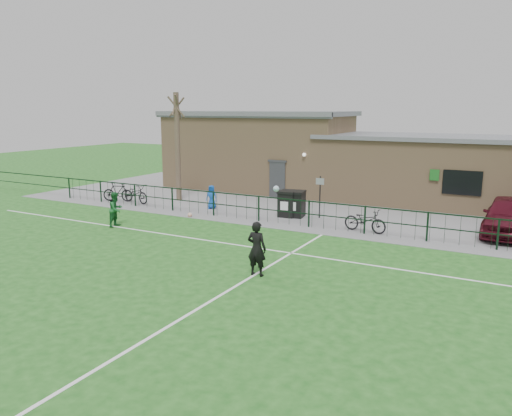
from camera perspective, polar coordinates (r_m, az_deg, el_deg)
The scene contains 19 objects.
ground at distance 15.87m, azimuth -8.79°, elevation -7.75°, with size 90.00×90.00×0.00m, color #1A5318.
paving_strip at distance 27.45m, azimuth 8.56°, elevation 0.43°, with size 34.00×13.00×0.02m, color slate.
pitch_line_touch at distance 22.30m, azimuth 3.46°, elevation -2.02°, with size 28.00×0.10×0.01m, color white.
pitch_line_mid at distance 19.04m, azimuth -1.45°, elevation -4.35°, with size 28.00×0.10×0.01m, color white.
pitch_line_perp at distance 14.79m, azimuth -2.55°, elevation -9.04°, with size 0.10×16.00×0.01m, color white.
perimeter_fence at distance 22.34m, azimuth 3.70°, elevation -0.43°, with size 28.00×0.10×1.20m, color black.
bare_tree at distance 28.29m, azimuth -8.96°, elevation 6.85°, with size 0.30×0.30×6.00m, color #4C3B2E.
wheelie_bin_left at distance 23.96m, azimuth 4.57°, elevation 0.38°, with size 0.77×0.88×1.17m, color black.
wheelie_bin_right at distance 24.01m, azimuth 3.70°, elevation 0.42°, with size 0.78×0.88×1.18m, color black.
sign_post at distance 23.73m, azimuth 7.31°, elevation 1.23°, with size 0.06×0.06×2.00m, color black.
car_maroon at distance 22.96m, azimuth 26.91°, elevation -0.81°, with size 1.86×4.62×1.57m, color #4D0D1A.
bicycle_b at distance 28.93m, azimuth -15.52°, elevation 1.78°, with size 0.50×1.77×1.06m, color black.
bicycle_c at distance 28.20m, azimuth -13.57°, elevation 1.62°, with size 0.69×1.98×1.04m, color black.
bicycle_e at distance 21.46m, azimuth 12.36°, elevation -1.41°, with size 0.65×1.87×0.98m, color black.
spectator_child at distance 25.91m, azimuth -5.10°, elevation 1.26°, with size 0.60×0.39×1.22m, color #124AAA.
goalkeeper_kick at distance 15.59m, azimuth 0.14°, elevation -4.48°, with size 1.25×3.31×2.38m.
outfield_player at distance 22.83m, azimuth -15.72°, elevation -0.14°, with size 0.75×0.58×1.54m, color #1B5E2B.
ball_ground at distance 24.19m, azimuth -7.56°, elevation -0.78°, with size 0.22×0.22×0.22m, color white.
clubhouse at distance 30.22m, azimuth 9.09°, elevation 5.65°, with size 24.25×5.40×4.96m.
Camera 1 is at (9.22, -11.83, 5.16)m, focal length 35.00 mm.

